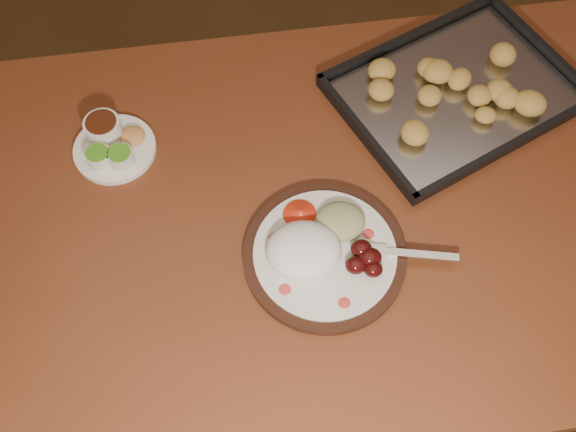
{
  "coord_description": "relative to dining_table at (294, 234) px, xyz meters",
  "views": [
    {
      "loc": [
        0.0,
        -0.64,
        1.8
      ],
      "look_at": [
        0.04,
        -0.09,
        0.77
      ],
      "focal_mm": 40.0,
      "sensor_mm": 36.0,
      "label": 1
    }
  ],
  "objects": [
    {
      "name": "dining_table",
      "position": [
        0.0,
        0.0,
        0.0
      ],
      "size": [
        1.57,
        1.02,
        0.75
      ],
      "rotation": [
        0.0,
        0.0,
        0.08
      ],
      "color": "#632D18",
      "rests_on": "ground"
    },
    {
      "name": "ground",
      "position": [
        -0.05,
        0.07,
        -0.65
      ],
      "size": [
        4.0,
        4.0,
        0.0
      ],
      "primitive_type": "plane",
      "color": "brown",
      "rests_on": "ground"
    },
    {
      "name": "dinner_plate",
      "position": [
        0.04,
        -0.09,
        0.12
      ],
      "size": [
        0.38,
        0.29,
        0.07
      ],
      "rotation": [
        0.0,
        0.0,
        -0.14
      ],
      "color": "black",
      "rests_on": "dining_table"
    },
    {
      "name": "baking_tray",
      "position": [
        0.35,
        0.25,
        0.11
      ],
      "size": [
        0.57,
        0.52,
        0.05
      ],
      "rotation": [
        0.0,
        0.0,
        0.48
      ],
      "color": "black",
      "rests_on": "dining_table"
    },
    {
      "name": "condiment_saucer",
      "position": [
        -0.35,
        0.16,
        0.12
      ],
      "size": [
        0.16,
        0.16,
        0.05
      ],
      "rotation": [
        0.0,
        0.0,
        0.24
      ],
      "color": "white",
      "rests_on": "dining_table"
    }
  ]
}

